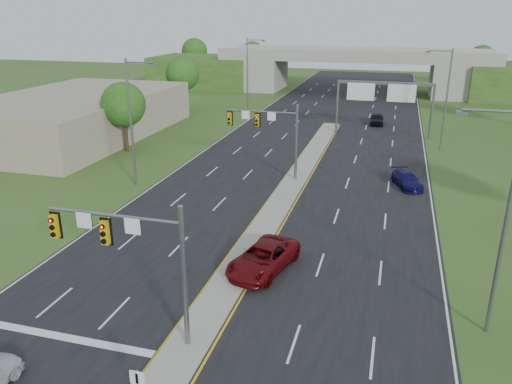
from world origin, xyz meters
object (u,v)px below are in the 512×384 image
at_px(signal_mast_far, 272,129).
at_px(car_far_c, 377,119).
at_px(sign_gantry, 383,94).
at_px(overpass, 354,73).
at_px(signal_mast_near, 135,249).
at_px(car_far_a, 263,258).
at_px(car_far_b, 407,180).

height_order(signal_mast_far, car_far_c, signal_mast_far).
relative_size(sign_gantry, overpass, 0.14).
distance_m(signal_mast_near, car_far_a, 9.68).
distance_m(overpass, car_far_c, 28.96).
distance_m(sign_gantry, car_far_b, 19.75).
distance_m(signal_mast_far, car_far_c, 28.37).
bearing_deg(signal_mast_far, signal_mast_near, -90.00).
relative_size(signal_mast_far, car_far_a, 1.23).
xyz_separation_m(overpass, car_far_c, (5.95, -28.20, -2.79)).
height_order(overpass, car_far_b, overpass).
xyz_separation_m(signal_mast_far, sign_gantry, (8.95, 19.99, 0.51)).
bearing_deg(car_far_c, car_far_b, -83.90).
bearing_deg(signal_mast_near, car_far_b, 65.10).
bearing_deg(sign_gantry, car_far_c, 96.08).
bearing_deg(car_far_c, overpass, 99.47).
relative_size(signal_mast_far, car_far_b, 1.62).
bearing_deg(overpass, car_far_b, -79.69).
relative_size(car_far_a, car_far_b, 1.31).
height_order(signal_mast_near, car_far_b, signal_mast_near).
xyz_separation_m(sign_gantry, overpass, (-6.68, 35.08, -1.69)).
height_order(sign_gantry, car_far_c, sign_gantry).
xyz_separation_m(signal_mast_near, car_far_c, (8.21, 51.87, -3.96)).
bearing_deg(overpass, signal_mast_near, -91.62).
bearing_deg(car_far_b, signal_mast_far, 164.78).
xyz_separation_m(overpass, car_far_b, (9.83, -54.03, -2.91)).
distance_m(signal_mast_far, overpass, 55.13).
bearing_deg(sign_gantry, car_far_b, -80.58).
bearing_deg(car_far_b, car_far_c, 78.38).
xyz_separation_m(sign_gantry, car_far_a, (-5.18, -36.98, -4.43)).
distance_m(signal_mast_near, car_far_b, 29.00).
distance_m(car_far_a, car_far_c, 44.08).
xyz_separation_m(sign_gantry, car_far_b, (3.14, -18.95, -4.59)).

